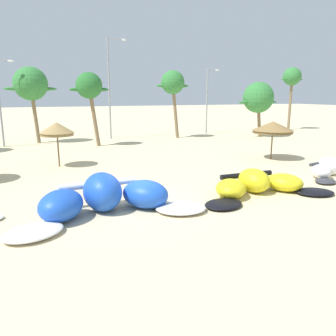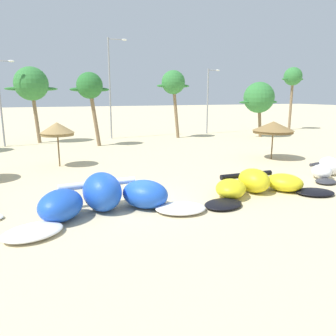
{
  "view_description": "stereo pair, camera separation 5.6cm",
  "coord_description": "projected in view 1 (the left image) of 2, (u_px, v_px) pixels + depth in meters",
  "views": [
    {
      "loc": [
        -4.43,
        -14.39,
        4.9
      ],
      "look_at": [
        2.21,
        2.0,
        1.0
      ],
      "focal_mm": 35.65,
      "sensor_mm": 36.0,
      "label": 1
    },
    {
      "loc": [
        -4.38,
        -14.41,
        4.9
      ],
      "look_at": [
        2.21,
        2.0,
        1.0
      ],
      "focal_mm": 35.65,
      "sensor_mm": 36.0,
      "label": 2
    }
  ],
  "objects": [
    {
      "name": "ground_plane",
      "position": [
        141.0,
        201.0,
        15.71
      ],
      "size": [
        260.0,
        260.0,
        0.0
      ],
      "primitive_type": "plane",
      "color": "beige"
    },
    {
      "name": "palm_left_of_gap",
      "position": [
        31.0,
        84.0,
        33.21
      ],
      "size": [
        5.0,
        3.34,
        7.64
      ],
      "color": "#7F6647",
      "rests_on": "ground"
    },
    {
      "name": "beach_umbrella_near_palms",
      "position": [
        273.0,
        127.0,
        25.36
      ],
      "size": [
        3.13,
        3.13,
        2.92
      ],
      "color": "brown",
      "rests_on": "ground"
    },
    {
      "name": "beach_umbrella_middle",
      "position": [
        57.0,
        129.0,
        22.7
      ],
      "size": [
        2.31,
        2.31,
        3.07
      ],
      "color": "brown",
      "rests_on": "ground"
    },
    {
      "name": "kite_left_of_center",
      "position": [
        105.0,
        199.0,
        13.95
      ],
      "size": [
        8.45,
        4.12,
        1.66
      ],
      "color": "white",
      "rests_on": "ground"
    },
    {
      "name": "lamppost_west_center",
      "position": [
        1.0,
        98.0,
        31.14
      ],
      "size": [
        1.66,
        0.24,
        8.09
      ],
      "color": "gray",
      "rests_on": "ground"
    },
    {
      "name": "palm_right",
      "position": [
        292.0,
        78.0,
        46.16
      ],
      "size": [
        3.73,
        2.48,
        8.6
      ],
      "color": "#7F6647",
      "rests_on": "ground"
    },
    {
      "name": "palm_right_of_gap",
      "position": [
        258.0,
        98.0,
        38.47
      ],
      "size": [
        5.29,
        3.53,
        6.34
      ],
      "color": "brown",
      "rests_on": "ground"
    },
    {
      "name": "lamppost_east",
      "position": [
        208.0,
        98.0,
        42.02
      ],
      "size": [
        1.71,
        0.24,
        8.03
      ],
      "color": "gray",
      "rests_on": "ground"
    },
    {
      "name": "kite_right_of_center",
      "position": [
        333.0,
        169.0,
        20.48
      ],
      "size": [
        5.49,
        3.04,
        1.14
      ],
      "color": "#333338",
      "rests_on": "ground"
    },
    {
      "name": "kite_center",
      "position": [
        258.0,
        185.0,
        16.73
      ],
      "size": [
        7.53,
        3.49,
        1.21
      ],
      "color": "black",
      "rests_on": "ground"
    },
    {
      "name": "lamppost_east_center",
      "position": [
        110.0,
        84.0,
        36.73
      ],
      "size": [
        2.17,
        0.24,
        10.9
      ],
      "color": "gray",
      "rests_on": "ground"
    },
    {
      "name": "palm_center_right",
      "position": [
        173.0,
        84.0,
        37.21
      ],
      "size": [
        3.94,
        2.63,
        7.56
      ],
      "color": "#7F6647",
      "rests_on": "ground"
    },
    {
      "name": "palm_center_left",
      "position": [
        89.0,
        87.0,
        31.16
      ],
      "size": [
        3.69,
        2.46,
        6.97
      ],
      "color": "#7F6647",
      "rests_on": "ground"
    }
  ]
}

